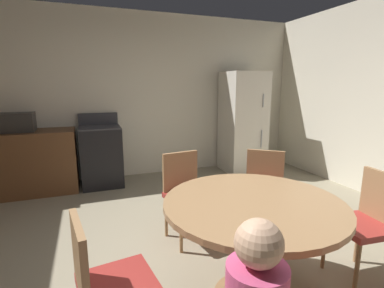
{
  "coord_description": "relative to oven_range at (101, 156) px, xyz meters",
  "views": [
    {
      "loc": [
        -0.81,
        -1.91,
        1.53
      ],
      "look_at": [
        0.26,
        0.99,
        0.89
      ],
      "focal_mm": 26.74,
      "sensor_mm": 36.0,
      "label": 1
    }
  ],
  "objects": [
    {
      "name": "dining_table",
      "position": [
        0.85,
        -2.94,
        0.14
      ],
      "size": [
        1.23,
        1.23,
        0.76
      ],
      "color": "#9E754C",
      "rests_on": "ground"
    },
    {
      "name": "refrigerator",
      "position": [
        2.44,
        -0.05,
        0.41
      ],
      "size": [
        0.68,
        0.68,
        1.76
      ],
      "color": "silver",
      "rests_on": "ground"
    },
    {
      "name": "oven_range",
      "position": [
        0.0,
        0.0,
        0.0
      ],
      "size": [
        0.6,
        0.6,
        1.1
      ],
      "color": "black",
      "rests_on": "ground"
    },
    {
      "name": "chair_northeast",
      "position": [
        1.48,
        -2.15,
        0.03
      ],
      "size": [
        0.56,
        0.56,
        0.87
      ],
      "rotation": [
        0.0,
        0.0,
        4.04
      ],
      "color": "#9E754C",
      "rests_on": "ground"
    },
    {
      "name": "wall_back",
      "position": [
        0.64,
        0.4,
        0.88
      ],
      "size": [
        6.07,
        0.12,
        2.7
      ],
      "primitive_type": "cube",
      "color": "silver",
      "rests_on": "ground"
    },
    {
      "name": "ground_plane",
      "position": [
        0.64,
        -2.59,
        -0.47
      ],
      "size": [
        14.0,
        14.0,
        0.0
      ],
      "primitive_type": "plane",
      "color": "gray"
    },
    {
      "name": "kitchen_counter",
      "position": [
        -1.22,
        -0.0,
        -0.02
      ],
      "size": [
        1.74,
        0.6,
        0.9
      ],
      "primitive_type": "cube",
      "color": "brown",
      "rests_on": "ground"
    },
    {
      "name": "chair_east",
      "position": [
        1.85,
        -3.03,
        0.03
      ],
      "size": [
        0.44,
        0.44,
        0.87
      ],
      "rotation": [
        0.0,
        0.0,
        3.05
      ],
      "color": "#9E754C",
      "rests_on": "ground"
    },
    {
      "name": "chair_west",
      "position": [
        -0.14,
        -3.08,
        0.03
      ],
      "size": [
        0.45,
        0.45,
        0.87
      ],
      "rotation": [
        0.0,
        0.0,
        6.43
      ],
      "color": "#9E754C",
      "rests_on": "ground"
    },
    {
      "name": "microwave",
      "position": [
        -1.08,
        -0.0,
        0.56
      ],
      "size": [
        0.44,
        0.32,
        0.26
      ],
      "primitive_type": "cube",
      "color": "#2D2B28",
      "rests_on": "kitchen_counter"
    },
    {
      "name": "chair_north",
      "position": [
        0.71,
        -1.95,
        0.03
      ],
      "size": [
        0.45,
        0.45,
        0.87
      ],
      "rotation": [
        0.0,
        0.0,
        4.86
      ],
      "color": "#9E754C",
      "rests_on": "ground"
    }
  ]
}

